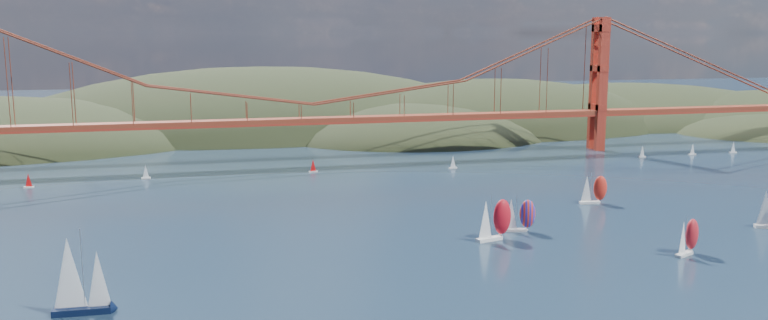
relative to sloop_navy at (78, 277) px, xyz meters
The scene contains 14 objects.
headlands 269.34m from the sloop_navy, 66.00° to the left, with size 725.00×225.00×96.00m.
bridge 161.91m from the sloop_navy, 66.96° to the left, with size 552.00×12.00×55.00m.
sloop_navy is the anchor object (origin of this frame).
racer_0 92.28m from the sloop_navy, 16.68° to the left, with size 9.79×5.74×10.97m.
racer_1 125.45m from the sloop_navy, ahead, with size 7.93×5.83×8.93m.
racer_3 142.45m from the sloop_navy, 22.99° to the left, with size 8.08×3.53×9.17m.
racer_rwb 102.83m from the sloop_navy, 18.39° to the left, with size 8.12×4.66×9.11m.
distant_boat_2 123.41m from the sloop_navy, 104.75° to the left, with size 3.00×2.00×4.70m.
distant_boat_3 125.96m from the sloop_navy, 88.28° to the left, with size 3.00×2.00×4.70m.
distant_boat_4 228.42m from the sloop_navy, 32.94° to the left, with size 3.00×2.00×4.70m.
distant_boat_5 248.23m from the sloop_navy, 30.09° to the left, with size 3.00×2.00×4.70m.
distant_boat_6 265.28m from the sloop_navy, 28.03° to the left, with size 3.00×2.00×4.70m.
distant_boat_8 162.55m from the sloop_navy, 47.03° to the left, with size 3.00×2.00×4.70m.
distant_boat_9 137.88m from the sloop_navy, 64.03° to the left, with size 3.00×2.00×4.70m.
Camera 1 is at (-43.09, -101.09, 48.56)m, focal length 35.00 mm.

